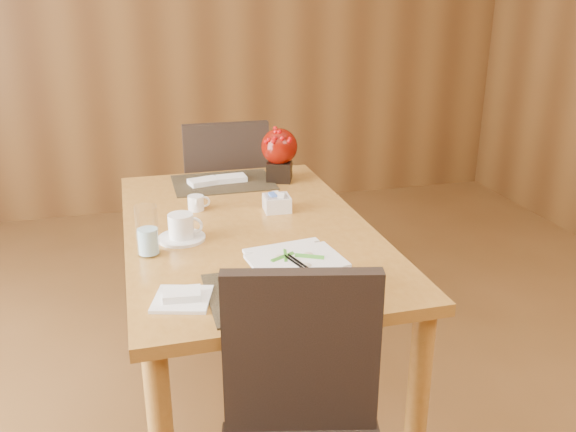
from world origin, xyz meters
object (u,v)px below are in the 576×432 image
object	(u,v)px
soup_setting	(297,277)
coffee_cup	(181,229)
sugar_caddy	(277,203)
creamer_jug	(196,203)
bread_plate	(182,299)
water_glass	(147,231)
dining_table	(248,249)
berry_decor	(279,151)
far_chair	(225,196)

from	to	relation	value
soup_setting	coffee_cup	xyz separation A→B (m)	(-0.28, 0.51, -0.02)
sugar_caddy	creamer_jug	bearing A→B (deg)	163.92
creamer_jug	bread_plate	distance (m)	0.76
water_glass	bread_plate	bearing A→B (deg)	-78.14
dining_table	bread_plate	bearing A→B (deg)	-119.27
water_glass	berry_decor	distance (m)	0.94
coffee_cup	far_chair	xyz separation A→B (m)	(0.32, 1.05, -0.25)
coffee_cup	creamer_jug	size ratio (longest dim) A/B	2.03
dining_table	water_glass	xyz separation A→B (m)	(-0.37, -0.18, 0.18)
coffee_cup	water_glass	size ratio (longest dim) A/B	0.97
coffee_cup	bread_plate	xyz separation A→B (m)	(-0.04, -0.46, -0.04)
bread_plate	creamer_jug	bearing A→B (deg)	80.02
creamer_jug	berry_decor	world-z (taller)	berry_decor
coffee_cup	bread_plate	world-z (taller)	coffee_cup
bread_plate	water_glass	bearing A→B (deg)	101.86
coffee_cup	far_chair	distance (m)	1.12
berry_decor	sugar_caddy	bearing A→B (deg)	-105.74
sugar_caddy	far_chair	size ratio (longest dim) A/B	0.11
soup_setting	coffee_cup	world-z (taller)	soup_setting
dining_table	berry_decor	world-z (taller)	berry_decor
creamer_jug	soup_setting	bearing A→B (deg)	-76.10
dining_table	soup_setting	distance (m)	0.60
coffee_cup	dining_table	bearing A→B (deg)	16.16
water_glass	sugar_caddy	size ratio (longest dim) A/B	1.69
coffee_cup	creamer_jug	world-z (taller)	coffee_cup
berry_decor	coffee_cup	bearing A→B (deg)	-130.66
coffee_cup	bread_plate	size ratio (longest dim) A/B	1.06
creamer_jug	water_glass	bearing A→B (deg)	-117.03
coffee_cup	sugar_caddy	size ratio (longest dim) A/B	1.65
berry_decor	soup_setting	bearing A→B (deg)	-101.77
sugar_caddy	bread_plate	distance (m)	0.80
soup_setting	berry_decor	world-z (taller)	berry_decor
creamer_jug	far_chair	xyz separation A→B (m)	(0.24, 0.75, -0.24)
dining_table	soup_setting	xyz separation A→B (m)	(0.03, -0.58, 0.15)
water_glass	creamer_jug	bearing A→B (deg)	62.65
dining_table	water_glass	world-z (taller)	water_glass
soup_setting	bread_plate	distance (m)	0.33
dining_table	berry_decor	distance (m)	0.63
water_glass	creamer_jug	xyz separation A→B (m)	(0.21, 0.40, -0.06)
coffee_cup	berry_decor	size ratio (longest dim) A/B	0.69
dining_table	soup_setting	size ratio (longest dim) A/B	4.77
coffee_cup	creamer_jug	xyz separation A→B (m)	(0.09, 0.29, -0.01)
creamer_jug	berry_decor	xyz separation A→B (m)	(0.42, 0.30, 0.11)
dining_table	bread_plate	world-z (taller)	bread_plate
soup_setting	sugar_caddy	size ratio (longest dim) A/B	3.08
creamer_jug	far_chair	distance (m)	0.82
sugar_caddy	berry_decor	size ratio (longest dim) A/B	0.42
sugar_caddy	berry_decor	bearing A→B (deg)	74.26
coffee_cup	sugar_caddy	world-z (taller)	coffee_cup
soup_setting	dining_table	bearing A→B (deg)	85.29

